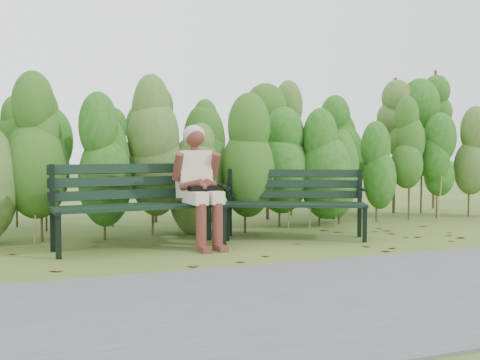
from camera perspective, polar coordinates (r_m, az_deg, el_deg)
name	(u,v)px	position (r m, az deg, el deg)	size (l,w,h in m)	color
ground	(251,248)	(6.34, 1.12, -6.94)	(80.00, 80.00, 0.00)	#365124
footpath	(359,295)	(4.42, 11.98, -11.35)	(60.00, 2.50, 0.01)	#474749
hedge_band	(203,139)	(8.01, -3.83, 4.17)	(11.04, 1.67, 2.42)	#47381E
leaf_litter	(281,250)	(6.24, 4.14, -7.09)	(5.95, 2.18, 0.01)	brown
bench_left	(138,198)	(6.43, -10.33, -1.82)	(1.95, 0.77, 0.95)	black
bench_right	(295,198)	(7.05, 5.58, -1.79)	(1.80, 1.21, 0.86)	black
seated_woman	(198,178)	(6.43, -4.26, 0.24)	(0.57, 0.83, 1.39)	beige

